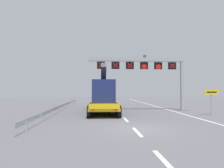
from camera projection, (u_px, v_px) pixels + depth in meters
The scene contains 7 objects.
ground at pixel (138, 129), 12.95m from camera, with size 112.00×112.00×0.00m, color #5B5B60.
lane_markings at pixel (116, 109), 26.92m from camera, with size 0.20×42.66×0.01m.
edge_line_right at pixel (168, 110), 25.33m from camera, with size 0.20×63.00×0.01m, color silver.
overhead_lane_gantry at pixel (148, 67), 24.76m from camera, with size 11.95×0.90×6.74m.
heavy_haul_truck_yellow at pixel (103, 94), 25.40m from camera, with size 3.13×14.09×5.30m.
exit_sign_yellow at pixel (211, 96), 19.95m from camera, with size 1.42×0.15×2.51m.
guardrail_left at pixel (63, 106), 25.00m from camera, with size 0.13×29.06×0.76m.
Camera 1 is at (-2.52, -12.89, 2.47)m, focal length 32.57 mm.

